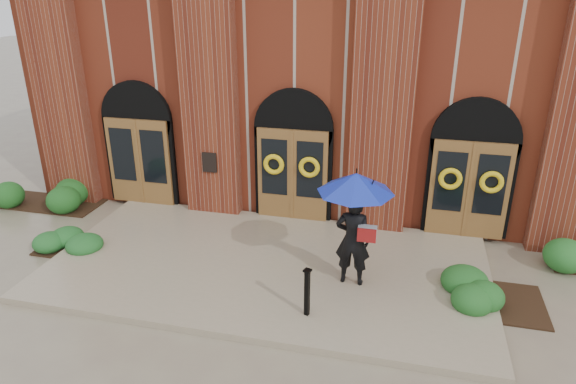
% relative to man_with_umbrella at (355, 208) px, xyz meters
% --- Properties ---
extents(ground, '(90.00, 90.00, 0.00)m').
position_rel_man_with_umbrella_xyz_m(ground, '(-1.99, 0.17, -1.91)').
color(ground, gray).
rests_on(ground, ground).
extents(landing, '(10.00, 5.30, 0.15)m').
position_rel_man_with_umbrella_xyz_m(landing, '(-1.99, 0.32, -1.84)').
color(landing, gray).
rests_on(landing, ground).
extents(church_building, '(16.20, 12.53, 7.00)m').
position_rel_man_with_umbrella_xyz_m(church_building, '(-1.99, 8.96, 1.59)').
color(church_building, maroon).
rests_on(church_building, ground).
extents(man_with_umbrella, '(1.63, 1.63, 2.52)m').
position_rel_man_with_umbrella_xyz_m(man_with_umbrella, '(0.00, 0.00, 0.00)').
color(man_with_umbrella, black).
rests_on(man_with_umbrella, landing).
extents(metal_post, '(0.17, 0.17, 1.01)m').
position_rel_man_with_umbrella_xyz_m(metal_post, '(-0.69, -1.39, -1.23)').
color(metal_post, black).
rests_on(metal_post, landing).
extents(hedge_wall_left, '(2.83, 1.13, 0.73)m').
position_rel_man_with_umbrella_xyz_m(hedge_wall_left, '(-9.36, 2.37, -1.55)').
color(hedge_wall_left, '#1A4D19').
rests_on(hedge_wall_left, ground).
extents(hedge_front_left, '(1.27, 1.09, 0.45)m').
position_rel_man_with_umbrella_xyz_m(hedge_front_left, '(-7.09, 0.17, -1.69)').
color(hedge_front_left, '#1C5320').
rests_on(hedge_front_left, ground).
extents(hedge_front_right, '(1.60, 1.37, 0.56)m').
position_rel_man_with_umbrella_xyz_m(hedge_front_right, '(3.11, 0.17, -1.63)').
color(hedge_front_right, '#1D511D').
rests_on(hedge_front_right, ground).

